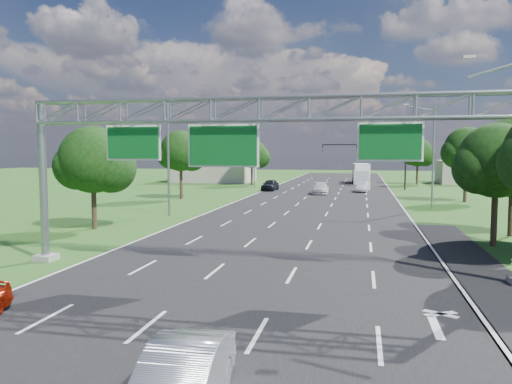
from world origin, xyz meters
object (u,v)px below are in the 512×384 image
(traffic_signal, at_px, (381,154))
(silver_sedan, at_px, (180,381))
(sign_gantry, at_px, (262,123))
(box_truck, at_px, (361,174))

(traffic_signal, distance_m, silver_sedan, 66.25)
(traffic_signal, bearing_deg, silver_sedan, -95.51)
(sign_gantry, height_order, silver_sedan, sign_gantry)
(sign_gantry, bearing_deg, silver_sedan, -86.39)
(sign_gantry, xyz_separation_m, traffic_signal, (7.15, 53.00, -1.72))
(sign_gantry, distance_m, box_truck, 67.82)
(silver_sedan, height_order, box_truck, box_truck)
(sign_gantry, distance_m, silver_sedan, 14.22)
(traffic_signal, relative_size, box_truck, 1.32)
(sign_gantry, xyz_separation_m, box_truck, (4.31, 67.48, -5.25))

